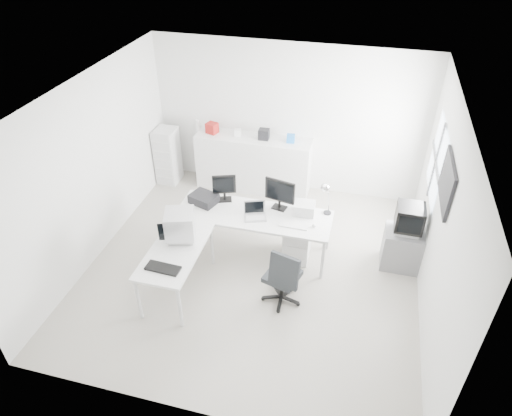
% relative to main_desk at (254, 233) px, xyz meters
% --- Properties ---
extents(floor, '(5.00, 5.00, 0.01)m').
position_rel_main_desk_xyz_m(floor, '(0.08, -0.38, -0.38)').
color(floor, beige).
rests_on(floor, ground).
extents(ceiling, '(5.00, 5.00, 0.01)m').
position_rel_main_desk_xyz_m(ceiling, '(0.08, -0.38, 2.42)').
color(ceiling, white).
rests_on(ceiling, back_wall).
extents(back_wall, '(5.00, 0.02, 2.80)m').
position_rel_main_desk_xyz_m(back_wall, '(0.08, 2.12, 1.02)').
color(back_wall, silver).
rests_on(back_wall, floor).
extents(left_wall, '(0.02, 5.00, 2.80)m').
position_rel_main_desk_xyz_m(left_wall, '(-2.42, -0.38, 1.02)').
color(left_wall, silver).
rests_on(left_wall, floor).
extents(right_wall, '(0.02, 5.00, 2.80)m').
position_rel_main_desk_xyz_m(right_wall, '(2.58, -0.38, 1.02)').
color(right_wall, silver).
rests_on(right_wall, floor).
extents(window, '(0.02, 1.20, 1.10)m').
position_rel_main_desk_xyz_m(window, '(2.56, 0.82, 1.23)').
color(window, white).
rests_on(window, right_wall).
extents(wall_picture, '(0.04, 0.90, 0.60)m').
position_rel_main_desk_xyz_m(wall_picture, '(2.55, -0.28, 1.52)').
color(wall_picture, black).
rests_on(wall_picture, right_wall).
extents(main_desk, '(2.40, 0.80, 0.75)m').
position_rel_main_desk_xyz_m(main_desk, '(0.00, 0.00, 0.00)').
color(main_desk, silver).
rests_on(main_desk, floor).
extents(side_desk, '(0.70, 1.40, 0.75)m').
position_rel_main_desk_xyz_m(side_desk, '(-0.85, -1.10, 0.00)').
color(side_desk, silver).
rests_on(side_desk, floor).
extents(drawer_pedestal, '(0.40, 0.50, 0.60)m').
position_rel_main_desk_xyz_m(drawer_pedestal, '(0.70, 0.05, -0.08)').
color(drawer_pedestal, silver).
rests_on(drawer_pedestal, floor).
extents(inkjet_printer, '(0.49, 0.44, 0.15)m').
position_rel_main_desk_xyz_m(inkjet_printer, '(-0.85, 0.10, 0.45)').
color(inkjet_printer, black).
rests_on(inkjet_printer, main_desk).
extents(lcd_monitor_small, '(0.42, 0.33, 0.47)m').
position_rel_main_desk_xyz_m(lcd_monitor_small, '(-0.55, 0.25, 0.61)').
color(lcd_monitor_small, black).
rests_on(lcd_monitor_small, main_desk).
extents(lcd_monitor_large, '(0.52, 0.30, 0.51)m').
position_rel_main_desk_xyz_m(lcd_monitor_large, '(0.35, 0.25, 0.63)').
color(lcd_monitor_large, black).
rests_on(lcd_monitor_large, main_desk).
extents(laptop, '(0.44, 0.45, 0.23)m').
position_rel_main_desk_xyz_m(laptop, '(0.05, -0.10, 0.49)').
color(laptop, '#B7B7BA').
rests_on(laptop, main_desk).
extents(white_keyboard, '(0.44, 0.14, 0.02)m').
position_rel_main_desk_xyz_m(white_keyboard, '(0.65, -0.15, 0.38)').
color(white_keyboard, silver).
rests_on(white_keyboard, main_desk).
extents(white_mouse, '(0.06, 0.06, 0.06)m').
position_rel_main_desk_xyz_m(white_mouse, '(0.95, -0.10, 0.40)').
color(white_mouse, silver).
rests_on(white_mouse, main_desk).
extents(laser_printer, '(0.33, 0.29, 0.18)m').
position_rel_main_desk_xyz_m(laser_printer, '(0.75, 0.22, 0.47)').
color(laser_printer, beige).
rests_on(laser_printer, main_desk).
extents(desk_lamp, '(0.22, 0.22, 0.54)m').
position_rel_main_desk_xyz_m(desk_lamp, '(1.10, 0.30, 0.64)').
color(desk_lamp, silver).
rests_on(desk_lamp, main_desk).
extents(crt_monitor, '(0.55, 0.55, 0.50)m').
position_rel_main_desk_xyz_m(crt_monitor, '(-0.85, -0.85, 0.62)').
color(crt_monitor, '#B7B7BA').
rests_on(crt_monitor, side_desk).
extents(black_keyboard, '(0.48, 0.21, 0.03)m').
position_rel_main_desk_xyz_m(black_keyboard, '(-0.85, -1.50, 0.39)').
color(black_keyboard, black).
rests_on(black_keyboard, side_desk).
extents(office_chair, '(0.71, 0.71, 1.00)m').
position_rel_main_desk_xyz_m(office_chair, '(0.66, -0.93, 0.12)').
color(office_chair, '#2A2E30').
rests_on(office_chair, floor).
extents(tv_cabinet, '(0.60, 0.49, 0.65)m').
position_rel_main_desk_xyz_m(tv_cabinet, '(2.30, 0.26, -0.05)').
color(tv_cabinet, slate).
rests_on(tv_cabinet, floor).
extents(crt_tv, '(0.50, 0.48, 0.45)m').
position_rel_main_desk_xyz_m(crt_tv, '(2.30, 0.26, 0.50)').
color(crt_tv, black).
rests_on(crt_tv, tv_cabinet).
extents(sideboard, '(2.18, 0.54, 1.09)m').
position_rel_main_desk_xyz_m(sideboard, '(-0.50, 1.86, 0.17)').
color(sideboard, silver).
rests_on(sideboard, floor).
extents(clutter_box_a, '(0.24, 0.23, 0.20)m').
position_rel_main_desk_xyz_m(clutter_box_a, '(-1.30, 1.86, 0.81)').
color(clutter_box_a, '#A11A17').
rests_on(clutter_box_a, sideboard).
extents(clutter_box_b, '(0.15, 0.14, 0.13)m').
position_rel_main_desk_xyz_m(clutter_box_b, '(-0.80, 1.86, 0.78)').
color(clutter_box_b, silver).
rests_on(clutter_box_b, sideboard).
extents(clutter_box_c, '(0.20, 0.18, 0.19)m').
position_rel_main_desk_xyz_m(clutter_box_c, '(-0.30, 1.86, 0.81)').
color(clutter_box_c, black).
rests_on(clutter_box_c, sideboard).
extents(clutter_box_d, '(0.16, 0.14, 0.14)m').
position_rel_main_desk_xyz_m(clutter_box_d, '(0.20, 1.86, 0.78)').
color(clutter_box_d, blue).
rests_on(clutter_box_d, sideboard).
extents(clutter_bottle, '(0.07, 0.07, 0.22)m').
position_rel_main_desk_xyz_m(clutter_bottle, '(-1.60, 1.90, 0.82)').
color(clutter_bottle, silver).
rests_on(clutter_bottle, sideboard).
extents(filing_cabinet, '(0.39, 0.46, 1.11)m').
position_rel_main_desk_xyz_m(filing_cabinet, '(-2.20, 1.69, 0.18)').
color(filing_cabinet, silver).
rests_on(filing_cabinet, floor).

